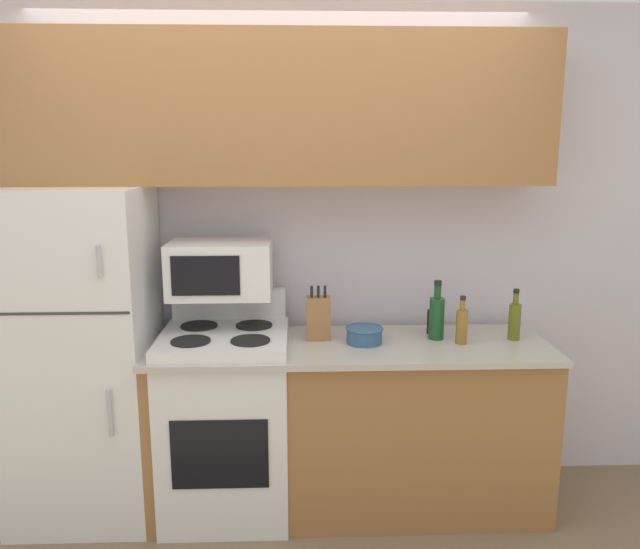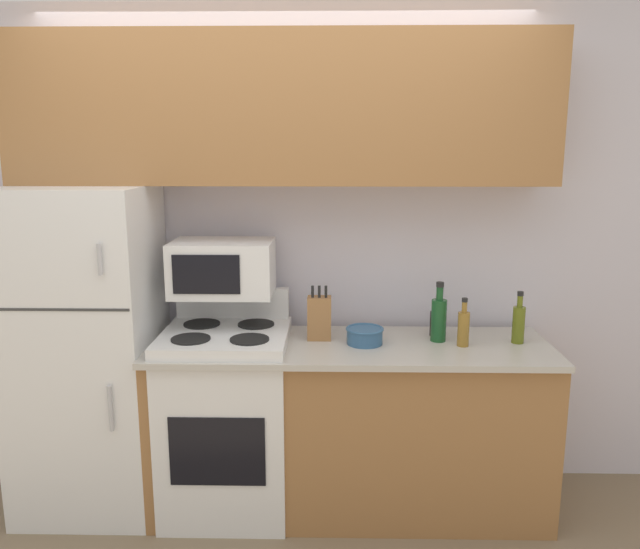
# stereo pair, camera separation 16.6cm
# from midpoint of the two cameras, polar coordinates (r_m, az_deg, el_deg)

# --- Properties ---
(ground_plane) EXTENTS (12.00, 12.00, 0.00)m
(ground_plane) POSITION_cam_midpoint_polar(r_m,az_deg,el_deg) (3.24, -5.06, -22.94)
(ground_plane) COLOR #7F6B51
(wall_back) EXTENTS (8.00, 0.05, 2.55)m
(wall_back) POSITION_cam_midpoint_polar(r_m,az_deg,el_deg) (3.37, -4.89, 1.99)
(wall_back) COLOR silver
(wall_back) RESTS_ON ground_plane
(lower_cabinets) EXTENTS (1.97, 0.62, 0.88)m
(lower_cabinets) POSITION_cam_midpoint_polar(r_m,az_deg,el_deg) (3.27, 1.19, -13.58)
(lower_cabinets) COLOR #9E6B3D
(lower_cabinets) RESTS_ON ground_plane
(refrigerator) EXTENTS (0.68, 0.65, 1.65)m
(refrigerator) POSITION_cam_midpoint_polar(r_m,az_deg,el_deg) (3.35, -22.24, -6.85)
(refrigerator) COLOR white
(refrigerator) RESTS_ON ground_plane
(upper_cabinets) EXTENTS (2.65, 0.33, 0.72)m
(upper_cabinets) POSITION_cam_midpoint_polar(r_m,az_deg,el_deg) (3.14, -5.30, 14.76)
(upper_cabinets) COLOR #9E6B3D
(upper_cabinets) RESTS_ON refrigerator
(stove) EXTENTS (0.62, 0.60, 1.10)m
(stove) POSITION_cam_midpoint_polar(r_m,az_deg,el_deg) (3.27, -10.02, -12.97)
(stove) COLOR white
(stove) RESTS_ON ground_plane
(microwave) EXTENTS (0.50, 0.34, 0.27)m
(microwave) POSITION_cam_midpoint_polar(r_m,az_deg,el_deg) (3.15, -10.59, 0.51)
(microwave) COLOR white
(microwave) RESTS_ON stove
(knife_block) EXTENTS (0.12, 0.09, 0.28)m
(knife_block) POSITION_cam_midpoint_polar(r_m,az_deg,el_deg) (3.13, -1.68, -3.98)
(knife_block) COLOR #9E6B3D
(knife_block) RESTS_ON lower_cabinets
(bowl) EXTENTS (0.19, 0.19, 0.08)m
(bowl) POSITION_cam_midpoint_polar(r_m,az_deg,el_deg) (3.09, 2.53, -5.51)
(bowl) COLOR #335B84
(bowl) RESTS_ON lower_cabinets
(bottle_vinegar) EXTENTS (0.06, 0.06, 0.24)m
(bottle_vinegar) POSITION_cam_midpoint_polar(r_m,az_deg,el_deg) (3.12, 11.35, -4.56)
(bottle_vinegar) COLOR olive
(bottle_vinegar) RESTS_ON lower_cabinets
(bottle_soy_sauce) EXTENTS (0.05, 0.05, 0.18)m
(bottle_soy_sauce) POSITION_cam_midpoint_polar(r_m,az_deg,el_deg) (3.27, 8.77, -4.18)
(bottle_soy_sauce) COLOR black
(bottle_soy_sauce) RESTS_ON lower_cabinets
(bottle_wine_green) EXTENTS (0.08, 0.08, 0.30)m
(bottle_wine_green) POSITION_cam_midpoint_polar(r_m,az_deg,el_deg) (3.17, 9.15, -3.79)
(bottle_wine_green) COLOR #194C23
(bottle_wine_green) RESTS_ON lower_cabinets
(bottle_olive_oil) EXTENTS (0.06, 0.06, 0.26)m
(bottle_olive_oil) POSITION_cam_midpoint_polar(r_m,az_deg,el_deg) (3.25, 15.97, -4.01)
(bottle_olive_oil) COLOR #5B6619
(bottle_olive_oil) RESTS_ON lower_cabinets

